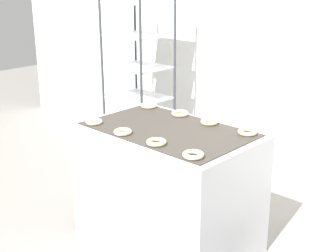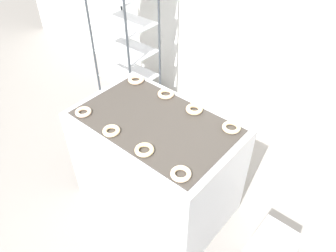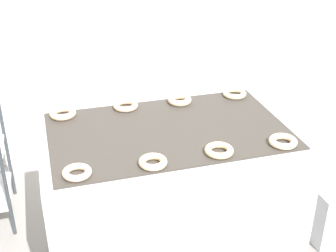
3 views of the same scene
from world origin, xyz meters
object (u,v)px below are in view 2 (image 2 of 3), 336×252
donut_near_midleft (111,131)px  donut_far_midleft (166,94)px  donut_near_right (181,174)px  donut_far_left (136,80)px  donut_near_midright (144,150)px  fryer_machine (156,164)px  baking_rack_cart (125,38)px  donut_far_midright (194,109)px  donut_near_left (83,112)px  donut_far_right (231,127)px

donut_near_midleft → donut_far_midleft: bearing=89.9°
donut_near_right → donut_far_left: 1.13m
donut_near_right → donut_far_left: size_ratio=0.97×
donut_near_midright → donut_far_midleft: 0.66m
donut_near_midleft → donut_near_right: bearing=0.5°
fryer_machine → donut_far_midleft: 0.59m
baking_rack_cart → donut_near_midright: baking_rack_cart is taller
donut_near_midright → fryer_machine: bearing=119.2°
baking_rack_cart → donut_far_midright: baking_rack_cart is taller
donut_near_right → donut_near_midleft: bearing=-179.5°
donut_far_midright → donut_near_midleft: bearing=-117.5°
donut_near_left → donut_far_left: size_ratio=0.90×
fryer_machine → donut_near_right: 0.73m
fryer_machine → donut_far_left: 0.75m
fryer_machine → donut_far_midright: donut_far_midright is taller
donut_far_midright → donut_far_midleft: bearing=176.9°
donut_near_midleft → donut_far_midright: 0.65m
fryer_machine → donut_near_midright: bearing=-60.8°
donut_near_midright → donut_far_midleft: bearing=117.9°
baking_rack_cart → donut_far_midright: size_ratio=14.24×
donut_near_right → donut_far_left: (-0.96, 0.58, 0.00)m
fryer_machine → baking_rack_cart: bearing=144.7°
donut_near_midleft → donut_far_left: bearing=119.5°
donut_far_left → fryer_machine: bearing=-31.3°
donut_near_midright → donut_far_left: bearing=138.1°
donut_near_left → donut_far_midleft: same height
donut_far_midright → donut_far_right: size_ratio=0.98×
fryer_machine → baking_rack_cart: 1.48m
donut_far_midright → donut_far_left: bearing=179.2°
fryer_machine → donut_near_right: size_ratio=9.51×
fryer_machine → donut_near_left: donut_near_left is taller
donut_near_midleft → donut_far_midright: bearing=62.5°
donut_near_midright → donut_near_right: size_ratio=0.99×
donut_far_midright → donut_far_right: 0.33m
donut_far_midleft → donut_near_right: bearing=-43.4°
fryer_machine → donut_far_right: 0.74m
fryer_machine → donut_near_right: (0.47, -0.29, 0.48)m
fryer_machine → donut_near_midright: 0.58m
donut_near_left → donut_far_right: (0.96, 0.57, -0.00)m
baking_rack_cart → donut_far_left: bearing=-38.0°
donut_near_right → donut_far_midright: 0.66m
donut_far_midleft → donut_far_right: 0.63m
donut_near_left → donut_near_right: donut_near_right is taller
donut_near_midright → donut_near_right: (0.32, -0.01, 0.00)m
donut_near_midleft → donut_near_midright: size_ratio=0.95×
donut_near_midright → donut_near_right: 0.32m
donut_near_midleft → donut_far_left: donut_far_left is taller
donut_near_midleft → donut_far_left: 0.68m
donut_near_right → donut_far_midright: size_ratio=1.01×
baking_rack_cart → donut_near_left: size_ratio=15.10×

